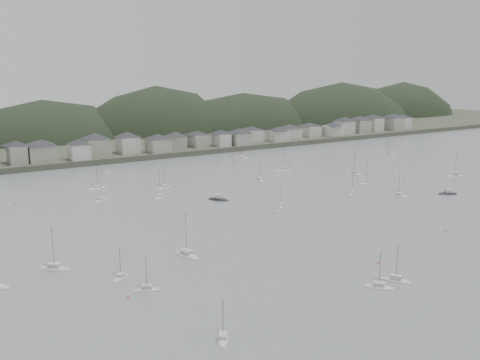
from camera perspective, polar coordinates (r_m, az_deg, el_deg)
ground at (r=153.20m, az=15.41°, el=-7.13°), size 900.00×900.00×0.00m
far_shore_land at (r=408.42m, az=-16.92°, el=4.80°), size 900.00×250.00×3.00m
forested_ridge at (r=387.20m, az=-15.08°, el=2.62°), size 851.55×103.94×102.57m
waterfront_town at (r=324.03m, az=-2.79°, el=4.83°), size 451.48×28.46×12.92m
sailboat_lead at (r=122.10m, az=-10.20°, el=-11.81°), size 6.66×4.44×8.77m
moored_fleet at (r=201.48m, az=-1.40°, el=-2.05°), size 264.99×176.85×13.31m
motor_launch_near at (r=225.30m, az=21.89°, el=-1.38°), size 8.11×6.51×3.87m
motor_launch_far at (r=199.87m, az=-2.39°, el=-2.14°), size 7.44×9.05×4.08m
mooring_buoys at (r=171.02m, az=4.40°, el=-4.66°), size 158.95×114.61×0.70m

